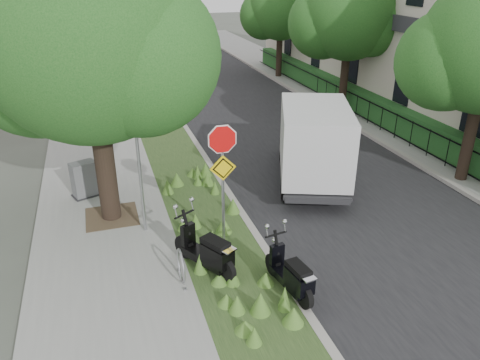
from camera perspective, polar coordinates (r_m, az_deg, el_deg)
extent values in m
plane|color=#4C5147|center=(11.82, 5.45, -8.46)|extent=(120.00, 120.00, 0.00)
cube|color=gray|center=(20.09, -17.28, 5.14)|extent=(3.50, 60.00, 0.12)
cube|color=#253F1B|center=(20.24, -9.49, 6.08)|extent=(2.00, 60.00, 0.12)
cube|color=#9E9991|center=(20.39, -6.71, 6.41)|extent=(0.20, 60.00, 0.13)
cube|color=black|center=(21.29, 2.64, 7.19)|extent=(7.00, 60.00, 0.01)
cube|color=#9E9991|center=(22.67, 11.07, 8.02)|extent=(0.20, 60.00, 0.13)
cube|color=gray|center=(23.50, 14.78, 8.25)|extent=(3.20, 60.00, 0.12)
cylinder|color=black|center=(12.53, -16.49, 4.68)|extent=(0.52, 0.52, 4.48)
sphere|color=#194D1A|center=(11.92, -18.13, 17.02)|extent=(5.40, 5.40, 5.40)
sphere|color=#194D1A|center=(12.87, -23.31, 13.70)|extent=(4.05, 4.05, 4.05)
sphere|color=#194D1A|center=(11.38, -12.12, 14.58)|extent=(3.78, 3.78, 3.78)
cube|color=#473828|center=(13.43, -15.35, -4.29)|extent=(1.40, 1.40, 0.01)
cylinder|color=#A5A8AD|center=(11.71, -12.25, 2.46)|extent=(0.08, 0.08, 4.00)
torus|color=#A5A8AD|center=(10.42, -7.20, -10.33)|extent=(0.05, 0.77, 0.77)
cube|color=#A5A8AD|center=(10.35, -6.71, -13.06)|extent=(0.06, 0.06, 0.04)
cube|color=#A5A8AD|center=(10.92, -7.47, -10.82)|extent=(0.06, 0.06, 0.04)
cylinder|color=#A5A8AD|center=(11.10, -2.09, -1.06)|extent=(0.07, 0.07, 3.00)
cylinder|color=red|center=(10.59, -2.15, 4.96)|extent=(0.86, 0.03, 0.86)
cylinder|color=white|center=(10.60, -2.18, 4.99)|extent=(0.94, 0.02, 0.94)
cube|color=yellow|center=(10.84, -2.10, 1.49)|extent=(0.64, 0.03, 0.64)
cube|color=black|center=(22.74, 12.87, 10.54)|extent=(0.04, 24.00, 0.04)
cube|color=black|center=(22.94, 12.68, 8.61)|extent=(0.04, 24.00, 0.04)
cylinder|color=black|center=(22.85, 12.76, 9.45)|extent=(0.03, 0.03, 1.00)
cube|color=#1E4619|center=(23.19, 14.30, 9.65)|extent=(1.00, 24.00, 1.10)
cube|color=beige|center=(24.67, 22.68, 17.36)|extent=(7.00, 26.00, 8.00)
cube|color=#2D2D33|center=(22.58, 15.43, 18.55)|extent=(0.25, 26.00, 0.60)
cylinder|color=black|center=(16.21, 26.50, 6.32)|extent=(0.36, 0.36, 3.81)
sphere|color=#194D1A|center=(15.63, 23.82, 13.15)|extent=(3.00, 3.00, 3.00)
cylinder|color=black|center=(22.41, 12.68, 13.16)|extent=(0.36, 0.36, 4.03)
sphere|color=#194D1A|center=(22.07, 13.30, 19.38)|extent=(4.20, 4.20, 4.20)
sphere|color=#194D1A|center=(22.22, 10.10, 18.31)|extent=(3.15, 3.15, 3.15)
sphere|color=#194D1A|center=(22.10, 15.87, 18.02)|extent=(2.94, 2.94, 2.94)
cylinder|color=black|center=(29.54, 4.83, 16.00)|extent=(0.36, 0.36, 3.64)
sphere|color=#194D1A|center=(29.28, 4.99, 20.27)|extent=(3.80, 3.80, 3.80)
sphere|color=#194D1A|center=(29.54, 2.89, 19.45)|extent=(2.85, 2.85, 2.85)
sphere|color=#194D1A|center=(29.17, 6.80, 19.43)|extent=(2.66, 2.66, 2.66)
cylinder|color=black|center=(11.23, -6.79, -8.04)|extent=(0.39, 0.56, 0.57)
cylinder|color=black|center=(10.39, -1.82, -10.87)|extent=(0.39, 0.56, 0.57)
cube|color=black|center=(10.75, -4.21, -9.43)|extent=(0.94, 1.28, 0.20)
cube|color=black|center=(10.37, -2.80, -9.06)|extent=(0.69, 0.81, 0.44)
cube|color=black|center=(10.25, -3.05, -7.63)|extent=(0.61, 0.73, 0.13)
cylinder|color=black|center=(10.61, 4.07, -10.24)|extent=(0.20, 0.53, 0.52)
cylinder|color=black|center=(9.80, 7.86, -13.88)|extent=(0.20, 0.53, 0.52)
cube|color=black|center=(10.15, 6.03, -12.05)|extent=(0.52, 1.18, 0.18)
cube|color=black|center=(9.78, 7.21, -12.00)|extent=(0.46, 0.70, 0.40)
cube|color=black|center=(9.66, 7.13, -10.62)|extent=(0.39, 0.64, 0.12)
cube|color=#262628|center=(15.34, 8.66, 1.53)|extent=(3.43, 5.16, 0.16)
cube|color=#B7BABC|center=(16.80, 8.35, 6.48)|extent=(2.20, 1.86, 1.46)
cube|color=silver|center=(14.46, 9.10, 4.89)|extent=(3.11, 3.95, 2.00)
cube|color=#262628|center=(14.84, -18.16, -1.71)|extent=(0.94, 0.78, 0.04)
cube|color=#5E5F62|center=(14.63, -18.43, 0.10)|extent=(0.82, 0.66, 1.07)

